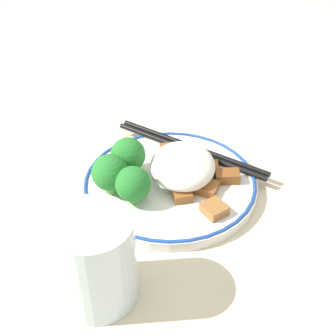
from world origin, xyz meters
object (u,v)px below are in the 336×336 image
at_px(broccoli_back_right, 131,184).
at_px(drinking_glass, 93,260).
at_px(broccoli_back_left, 126,155).
at_px(broccoli_back_center, 108,173).
at_px(plate, 168,183).
at_px(chopsticks, 188,149).

xyz_separation_m(broccoli_back_right, drinking_glass, (-0.03, -0.13, 0.01)).
relative_size(broccoli_back_left, broccoli_back_center, 1.04).
distance_m(broccoli_back_left, drinking_glass, 0.18).
distance_m(plate, chopsticks, 0.07).
xyz_separation_m(chopsticks, drinking_glass, (-0.10, -0.23, 0.03)).
bearing_deg(broccoli_back_left, broccoli_back_right, -79.61).
bearing_deg(plate, drinking_glass, -113.09).
height_order(broccoli_back_center, chopsticks, broccoli_back_center).
height_order(broccoli_back_left, chopsticks, broccoli_back_left).
xyz_separation_m(broccoli_back_left, drinking_glass, (-0.02, -0.18, 0.01)).
relative_size(broccoli_back_center, broccoli_back_right, 1.07).
bearing_deg(drinking_glass, broccoli_back_right, 77.97).
distance_m(broccoli_back_left, broccoli_back_center, 0.04).
xyz_separation_m(broccoli_back_right, chopsticks, (0.07, 0.11, -0.02)).
xyz_separation_m(plate, chopsticks, (0.03, 0.07, 0.01)).
relative_size(broccoli_back_right, drinking_glass, 0.48).
distance_m(broccoli_back_right, drinking_glass, 0.13).
bearing_deg(chopsticks, broccoli_back_left, -146.88).
height_order(broccoli_back_left, broccoli_back_center, broccoli_back_left).
distance_m(broccoli_back_center, broccoli_back_right, 0.03).
relative_size(broccoli_back_left, broccoli_back_right, 1.11).
height_order(broccoli_back_left, broccoli_back_right, broccoli_back_left).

